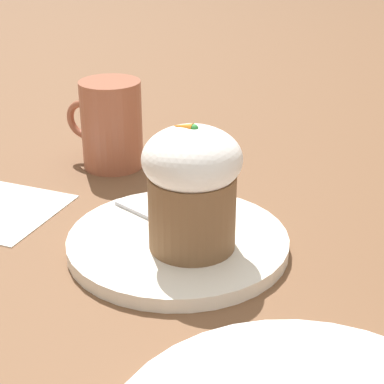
# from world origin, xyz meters

# --- Properties ---
(ground_plane) EXTENTS (4.00, 4.00, 0.00)m
(ground_plane) POSITION_xyz_m (0.00, 0.00, 0.00)
(ground_plane) COLOR brown
(dessert_plate) EXTENTS (0.20, 0.20, 0.01)m
(dessert_plate) POSITION_xyz_m (0.00, 0.00, 0.01)
(dessert_plate) COLOR white
(dessert_plate) RESTS_ON ground_plane
(carrot_cake) EXTENTS (0.09, 0.09, 0.12)m
(carrot_cake) POSITION_xyz_m (-0.02, 0.01, 0.07)
(carrot_cake) COLOR brown
(carrot_cake) RESTS_ON dessert_plate
(spoon) EXTENTS (0.11, 0.05, 0.01)m
(spoon) POSITION_xyz_m (0.01, -0.01, 0.02)
(spoon) COLOR #B7B7BC
(spoon) RESTS_ON dessert_plate
(coffee_cup) EXTENTS (0.10, 0.07, 0.10)m
(coffee_cup) POSITION_xyz_m (0.17, -0.14, 0.05)
(coffee_cup) COLOR #9E563D
(coffee_cup) RESTS_ON ground_plane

